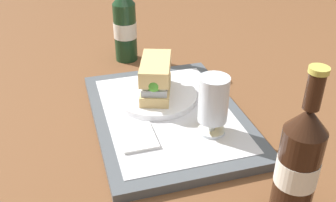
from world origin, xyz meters
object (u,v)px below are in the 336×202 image
at_px(sandwich, 156,78).
at_px(beer_glass, 213,103).
at_px(plate, 156,96).
at_px(second_bottle, 125,25).
at_px(beer_bottle, 298,163).

distance_m(sandwich, beer_glass, 0.17).
relative_size(plate, sandwich, 1.32).
bearing_deg(beer_glass, plate, -154.62).
distance_m(plate, second_bottle, 0.29).
bearing_deg(beer_glass, beer_bottle, 12.30).
bearing_deg(sandwich, second_bottle, -158.24).
xyz_separation_m(beer_glass, second_bottle, (-0.44, -0.09, 0.01)).
xyz_separation_m(plate, second_bottle, (-0.28, -0.02, 0.08)).
xyz_separation_m(sandwich, second_bottle, (-0.28, -0.01, 0.03)).
relative_size(beer_bottle, second_bottle, 1.00).
relative_size(beer_glass, second_bottle, 0.47).
height_order(beer_glass, beer_bottle, beer_bottle).
height_order(sandwich, beer_glass, beer_glass).
distance_m(beer_bottle, second_bottle, 0.67).
relative_size(sandwich, beer_glass, 1.15).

